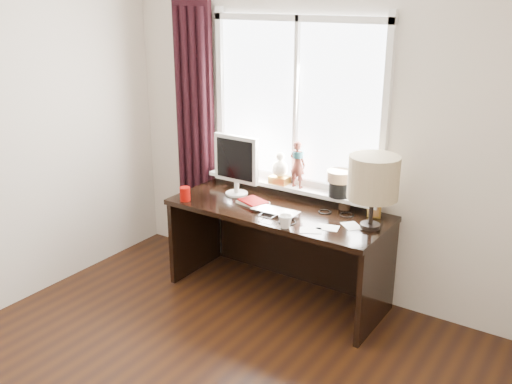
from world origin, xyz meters
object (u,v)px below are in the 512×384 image
Objects in this scene: laptop at (276,212)px; red_cup at (185,194)px; desk at (284,233)px; table_lamp at (374,178)px; mug at (285,221)px; monitor at (236,162)px.

red_cup is (-0.74, -0.16, 0.04)m from laptop.
red_cup reaches higher than desk.
desk is 0.96m from table_lamp.
red_cup reaches higher than mug.
table_lamp is at bearing 9.47° from laptop.
laptop is at bearing 12.10° from red_cup.
desk is at bearing 2.78° from monitor.
laptop is at bearing -77.15° from desk.
laptop is 0.21× the size of desk.
laptop is 0.73× the size of monitor.
mug is 0.94m from red_cup.
mug is at bearing -28.69° from monitor.
monitor is (-0.44, -0.02, 0.52)m from desk.
red_cup is at bearing -152.43° from desk.
red_cup is at bearing 177.98° from mug.
laptop is at bearing -169.03° from table_lamp.
red_cup is at bearing -126.51° from monitor.
table_lamp reaches higher than red_cup.
monitor is 1.19m from table_lamp.
table_lamp reaches higher than desk.
monitor reaches higher than desk.
mug is 0.06× the size of desk.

